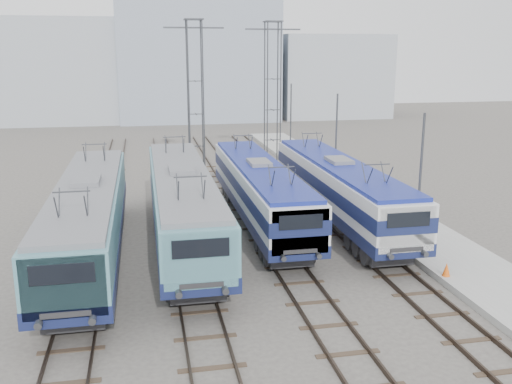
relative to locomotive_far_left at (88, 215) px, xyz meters
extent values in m
plane|color=#514C47|center=(6.75, -4.54, -2.30)|extent=(160.00, 160.00, 0.00)
cube|color=#9E9E99|center=(16.95, 3.46, -2.15)|extent=(4.00, 70.00, 0.30)
cube|color=#151D49|center=(0.00, 0.23, -0.89)|extent=(2.93, 18.53, 0.62)
cube|color=teal|center=(0.00, 0.23, 0.35)|extent=(2.88, 18.53, 1.85)
cube|color=teal|center=(0.00, -8.68, 0.16)|extent=(2.65, 0.72, 2.10)
cube|color=slate|center=(0.00, 0.23, 1.38)|extent=(2.65, 17.79, 0.21)
cube|color=#262628|center=(0.00, -5.95, -1.66)|extent=(2.16, 3.71, 0.69)
cube|color=#262628|center=(0.00, 6.40, -1.66)|extent=(2.16, 3.71, 0.69)
cube|color=#151D49|center=(4.50, 1.77, -0.88)|extent=(2.96, 18.72, 0.62)
cube|color=teal|center=(4.50, 1.77, 0.37)|extent=(2.91, 18.72, 1.87)
cube|color=teal|center=(4.50, -7.22, 0.18)|extent=(2.68, 0.73, 2.12)
cube|color=slate|center=(4.50, 1.77, 1.41)|extent=(2.68, 17.97, 0.21)
cube|color=#262628|center=(4.50, -4.47, -1.66)|extent=(2.18, 3.74, 0.70)
cube|color=#262628|center=(4.50, 8.01, -1.66)|extent=(2.18, 3.74, 0.70)
cube|color=#151D49|center=(9.00, 4.11, -0.96)|extent=(2.76, 17.41, 0.58)
cube|color=silver|center=(9.00, 4.11, 0.20)|extent=(2.71, 17.41, 1.74)
cube|color=#151D49|center=(9.00, 4.11, 0.15)|extent=(2.75, 17.43, 0.68)
cube|color=silver|center=(9.00, -4.26, 0.02)|extent=(2.49, 0.68, 1.97)
cube|color=navy|center=(9.00, 4.11, 1.17)|extent=(2.49, 16.72, 0.19)
cube|color=#262628|center=(9.00, -1.69, -1.69)|extent=(2.03, 3.48, 0.65)
cube|color=#262628|center=(9.00, 9.91, -1.69)|extent=(2.03, 3.48, 0.65)
cube|color=#151D49|center=(13.50, 3.56, -0.94)|extent=(2.81, 17.73, 0.59)
cube|color=silver|center=(13.50, 3.56, 0.24)|extent=(2.76, 17.73, 1.77)
cube|color=#151D49|center=(13.50, 3.56, 0.19)|extent=(2.80, 17.75, 0.69)
cube|color=silver|center=(13.50, -4.96, 0.06)|extent=(2.54, 0.69, 2.01)
cube|color=navy|center=(13.50, 3.56, 1.23)|extent=(2.54, 17.02, 0.20)
cube|color=#262628|center=(13.50, -2.35, -1.68)|extent=(2.07, 3.55, 0.67)
cube|color=#262628|center=(13.50, 9.48, -1.68)|extent=(2.07, 3.55, 0.67)
cylinder|color=#3F4247|center=(6.20, 16.91, 3.70)|extent=(0.10, 0.10, 12.00)
cylinder|color=#3F4247|center=(7.30, 16.91, 3.70)|extent=(0.10, 0.10, 12.00)
cylinder|color=#3F4247|center=(6.20, 18.01, 3.70)|extent=(0.10, 0.10, 12.00)
cylinder|color=#3F4247|center=(7.30, 18.01, 3.70)|extent=(0.10, 0.10, 12.00)
cube|color=#3F4247|center=(6.75, 17.46, 9.10)|extent=(4.50, 0.12, 0.12)
cylinder|color=#3F4247|center=(12.70, 18.91, 3.70)|extent=(0.10, 0.10, 12.00)
cylinder|color=#3F4247|center=(13.80, 18.91, 3.70)|extent=(0.10, 0.10, 12.00)
cylinder|color=#3F4247|center=(12.70, 20.01, 3.70)|extent=(0.10, 0.10, 12.00)
cylinder|color=#3F4247|center=(13.80, 20.01, 3.70)|extent=(0.10, 0.10, 12.00)
cube|color=#3F4247|center=(13.25, 19.46, 9.10)|extent=(4.50, 0.12, 0.12)
cylinder|color=#3F4247|center=(15.35, -2.54, 1.20)|extent=(0.12, 0.12, 7.00)
cylinder|color=#3F4247|center=(15.35, 9.46, 1.20)|extent=(0.12, 0.12, 7.00)
cylinder|color=#3F4247|center=(15.35, 21.46, 1.20)|extent=(0.12, 0.12, 7.00)
cone|color=#E75A12|center=(15.25, -5.65, -1.71)|extent=(0.34, 0.34, 0.59)
cube|color=#A2AAB4|center=(-7.25, 57.46, 4.70)|extent=(18.00, 12.00, 14.00)
cube|color=#929EB0|center=(10.75, 57.46, 6.70)|extent=(22.00, 14.00, 18.00)
cube|color=#A2AAB4|center=(30.75, 57.46, 3.70)|extent=(16.00, 12.00, 12.00)
camera|label=1|loc=(2.71, -26.61, 7.46)|focal=40.00mm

